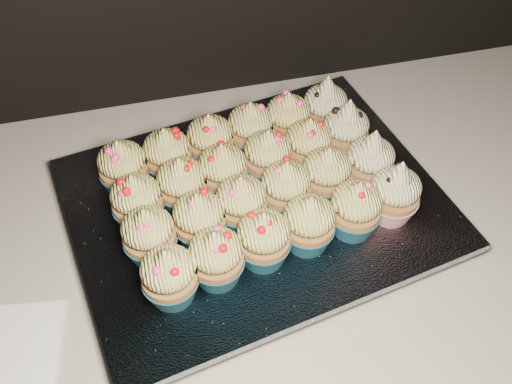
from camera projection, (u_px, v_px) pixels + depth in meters
The scene contains 27 objects.
worktop at pixel (76, 279), 0.72m from camera, with size 2.44×0.64×0.04m, color beige.
baking_tray at pixel (256, 211), 0.75m from camera, with size 0.43×0.33×0.02m, color black.
foil_lining at pixel (256, 203), 0.74m from camera, with size 0.46×0.36×0.01m, color silver.
cupcake_0 at pixel (169, 276), 0.62m from camera, with size 0.06×0.06×0.08m.
cupcake_1 at pixel (216, 258), 0.63m from camera, with size 0.06×0.06×0.08m.
cupcake_2 at pixel (264, 239), 0.65m from camera, with size 0.06×0.06×0.08m.
cupcake_3 at pixel (309, 223), 0.66m from camera, with size 0.06×0.06×0.08m.
cupcake_4 at pixel (355, 209), 0.68m from camera, with size 0.06×0.06×0.08m.
cupcake_5 at pixel (395, 193), 0.69m from camera, with size 0.06×0.06×0.10m.
cupcake_6 at pixel (149, 235), 0.65m from camera, with size 0.06×0.06×0.08m.
cupcake_7 at pixel (200, 220), 0.67m from camera, with size 0.06×0.06×0.08m.
cupcake_8 at pixel (242, 203), 0.68m from camera, with size 0.06×0.06×0.08m.
cupcake_9 at pixel (286, 188), 0.70m from camera, with size 0.06×0.06×0.08m.
cupcake_10 at pixel (326, 175), 0.71m from camera, with size 0.06×0.06×0.08m.
cupcake_11 at pixel (370, 162), 0.73m from camera, with size 0.06×0.06×0.10m.
cupcake_12 at pixel (137, 202), 0.68m from camera, with size 0.06×0.06×0.08m.
cupcake_13 at pixel (182, 185), 0.70m from camera, with size 0.06×0.06×0.08m.
cupcake_14 at pixel (223, 171), 0.72m from camera, with size 0.06×0.06×0.08m.
cupcake_15 at pixel (268, 157), 0.73m from camera, with size 0.06×0.06×0.08m.
cupcake_16 at pixel (308, 145), 0.75m from camera, with size 0.06×0.06×0.08m.
cupcake_17 at pixel (346, 131), 0.76m from camera, with size 0.06×0.06×0.10m.
cupcake_18 at pixel (123, 168), 0.72m from camera, with size 0.06×0.06×0.08m.
cupcake_19 at pixel (168, 155), 0.74m from camera, with size 0.06×0.06×0.08m.
cupcake_20 at pixel (211, 141), 0.75m from camera, with size 0.06×0.06×0.08m.
cupcake_21 at pixel (251, 129), 0.77m from camera, with size 0.06×0.06×0.08m.
cupcake_22 at pixel (288, 119), 0.78m from camera, with size 0.06×0.06×0.08m.
cupcake_23 at pixel (325, 108), 0.79m from camera, with size 0.06×0.06×0.10m.
Camera 1 is at (0.13, 1.27, 1.50)m, focal length 40.00 mm.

